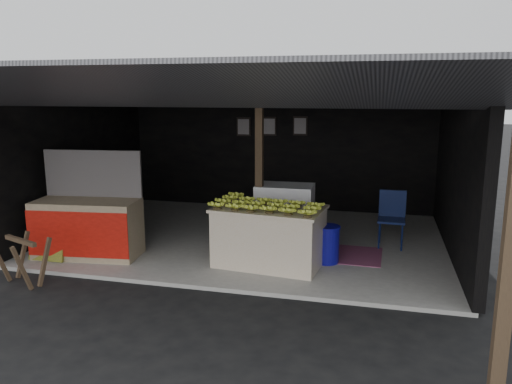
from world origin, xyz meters
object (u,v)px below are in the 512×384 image
(banana_table, at_px, (269,236))
(neighbor_stall, at_px, (88,225))
(water_barrel, at_px, (327,245))
(sawhorse, at_px, (22,256))
(white_crate, at_px, (285,215))
(plastic_chair, at_px, (392,214))

(banana_table, xyz_separation_m, neighbor_stall, (-2.94, -0.31, 0.05))
(banana_table, height_order, water_barrel, banana_table)
(sawhorse, bearing_deg, water_barrel, 45.36)
(banana_table, height_order, sawhorse, banana_table)
(white_crate, relative_size, plastic_chair, 1.12)
(water_barrel, relative_size, plastic_chair, 0.58)
(neighbor_stall, relative_size, sawhorse, 2.20)
(white_crate, height_order, sawhorse, white_crate)
(white_crate, relative_size, neighbor_stall, 0.62)
(banana_table, xyz_separation_m, plastic_chair, (1.84, 1.47, 0.11))
(plastic_chair, bearing_deg, neighbor_stall, -157.41)
(white_crate, bearing_deg, water_barrel, -42.19)
(banana_table, bearing_deg, white_crate, 93.62)
(banana_table, xyz_separation_m, water_barrel, (0.86, 0.31, -0.18))
(sawhorse, relative_size, water_barrel, 1.40)
(water_barrel, bearing_deg, plastic_chair, 49.47)
(white_crate, xyz_separation_m, neighbor_stall, (-2.99, -1.32, -0.03))
(neighbor_stall, bearing_deg, water_barrel, 2.65)
(sawhorse, bearing_deg, banana_table, 46.40)
(banana_table, bearing_deg, water_barrel, 26.37)
(banana_table, relative_size, white_crate, 1.62)
(sawhorse, xyz_separation_m, plastic_chair, (5.08, 2.99, 0.20))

